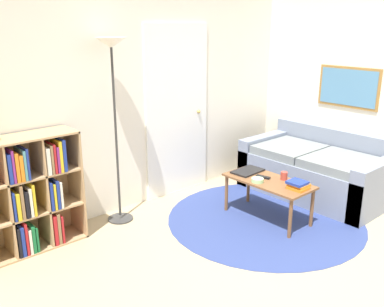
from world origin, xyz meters
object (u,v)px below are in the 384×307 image
bowl (258,180)px  bookshelf (21,196)px  laptop (248,171)px  floor_lamp (112,70)px  coffee_table (268,185)px  couch (318,170)px  cup (284,176)px

bowl → bookshelf: bearing=153.7°
laptop → bowl: (-0.16, -0.27, 0.01)m
floor_lamp → laptop: floor_lamp is taller
bookshelf → floor_lamp: floor_lamp is taller
coffee_table → laptop: size_ratio=2.58×
bookshelf → bowl: size_ratio=8.37×
floor_lamp → laptop: size_ratio=5.21×
coffee_table → laptop: laptop is taller
floor_lamp → couch: size_ratio=1.12×
floor_lamp → laptop: 1.80m
bookshelf → coffee_table: (2.16, -1.05, -0.15)m
couch → floor_lamp: bearing=156.6°
coffee_table → floor_lamp: bearing=139.5°
floor_lamp → cup: bearing=-40.0°
floor_lamp → couch: floor_lamp is taller
coffee_table → bookshelf: bearing=154.2°
coffee_table → bowl: size_ratio=7.31×
bookshelf → cup: 2.56m
coffee_table → laptop: (0.03, 0.31, 0.06)m
couch → laptop: 1.05m
bookshelf → floor_lamp: size_ratio=0.57×
couch → bowl: bearing=-179.4°
floor_lamp → couch: 2.73m
floor_lamp → bowl: floor_lamp is taller
laptop → cup: bearing=-75.4°
bookshelf → cup: bearing=-26.4°
bowl → cup: bearing=-27.1°
bookshelf → couch: bearing=-17.3°
bookshelf → couch: bookshelf is taller
laptop → couch: bearing=-14.4°
floor_lamp → coffee_table: floor_lamp is taller
bookshelf → cup: (2.30, -1.14, -0.05)m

